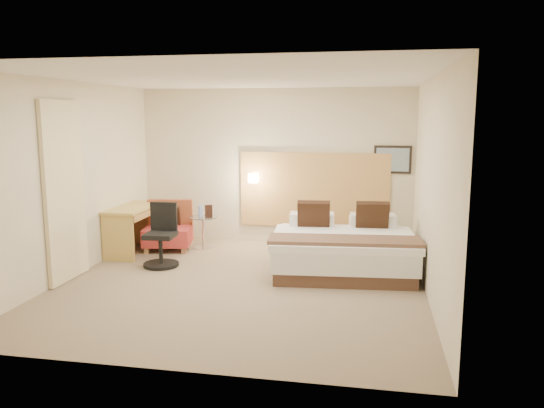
% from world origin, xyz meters
% --- Properties ---
extents(floor, '(4.80, 5.00, 0.02)m').
position_xyz_m(floor, '(0.00, 0.00, -0.01)').
color(floor, '#7D6B54').
rests_on(floor, ground).
extents(ceiling, '(4.80, 5.00, 0.02)m').
position_xyz_m(ceiling, '(0.00, 0.00, 2.71)').
color(ceiling, silver).
rests_on(ceiling, floor).
extents(wall_back, '(4.80, 0.02, 2.70)m').
position_xyz_m(wall_back, '(0.00, 2.51, 1.35)').
color(wall_back, beige).
rests_on(wall_back, floor).
extents(wall_front, '(4.80, 0.02, 2.70)m').
position_xyz_m(wall_front, '(0.00, -2.51, 1.35)').
color(wall_front, beige).
rests_on(wall_front, floor).
extents(wall_left, '(0.02, 5.00, 2.70)m').
position_xyz_m(wall_left, '(-2.41, 0.00, 1.35)').
color(wall_left, beige).
rests_on(wall_left, floor).
extents(wall_right, '(0.02, 5.00, 2.70)m').
position_xyz_m(wall_right, '(2.41, 0.00, 1.35)').
color(wall_right, beige).
rests_on(wall_right, floor).
extents(headboard_panel, '(2.60, 0.04, 1.30)m').
position_xyz_m(headboard_panel, '(0.70, 2.47, 0.95)').
color(headboard_panel, tan).
rests_on(headboard_panel, wall_back).
extents(art_frame, '(0.62, 0.03, 0.47)m').
position_xyz_m(art_frame, '(2.02, 2.48, 1.50)').
color(art_frame, black).
rests_on(art_frame, wall_back).
extents(art_canvas, '(0.54, 0.01, 0.39)m').
position_xyz_m(art_canvas, '(2.02, 2.46, 1.50)').
color(art_canvas, gray).
rests_on(art_canvas, wall_back).
extents(lamp_arm, '(0.02, 0.12, 0.02)m').
position_xyz_m(lamp_arm, '(-0.35, 2.42, 1.15)').
color(lamp_arm, silver).
rests_on(lamp_arm, wall_back).
extents(lamp_shade, '(0.15, 0.15, 0.15)m').
position_xyz_m(lamp_shade, '(-0.35, 2.36, 1.15)').
color(lamp_shade, '#FCEAC4').
rests_on(lamp_shade, wall_back).
extents(curtain, '(0.06, 0.90, 2.42)m').
position_xyz_m(curtain, '(-2.36, -0.25, 1.22)').
color(curtain, beige).
rests_on(curtain, wall_left).
extents(bottle_a, '(0.07, 0.07, 0.19)m').
position_xyz_m(bottle_a, '(-1.15, 1.77, 0.64)').
color(bottle_a, '#91ADE0').
rests_on(bottle_a, side_table).
extents(bottle_b, '(0.07, 0.07, 0.19)m').
position_xyz_m(bottle_b, '(-1.15, 1.86, 0.64)').
color(bottle_b, '#8AA2D6').
rests_on(bottle_b, side_table).
extents(menu_folder, '(0.13, 0.08, 0.21)m').
position_xyz_m(menu_folder, '(-0.99, 1.75, 0.65)').
color(menu_folder, '#311A14').
rests_on(menu_folder, side_table).
extents(bed, '(2.14, 2.10, 0.98)m').
position_xyz_m(bed, '(1.29, 0.97, 0.32)').
color(bed, '#493024').
rests_on(bed, floor).
extents(lounge_chair, '(0.88, 0.80, 0.81)m').
position_xyz_m(lounge_chair, '(-1.67, 1.65, 0.32)').
color(lounge_chair, tan).
rests_on(lounge_chair, floor).
extents(side_table, '(0.60, 0.60, 0.54)m').
position_xyz_m(side_table, '(-1.10, 1.78, 0.30)').
color(side_table, white).
rests_on(side_table, floor).
extents(desk, '(0.59, 1.24, 0.77)m').
position_xyz_m(desk, '(-2.11, 1.30, 0.61)').
color(desk, tan).
rests_on(desk, floor).
extents(desk_chair, '(0.56, 0.56, 0.93)m').
position_xyz_m(desk_chair, '(-1.38, 0.65, 0.38)').
color(desk_chair, black).
rests_on(desk_chair, floor).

